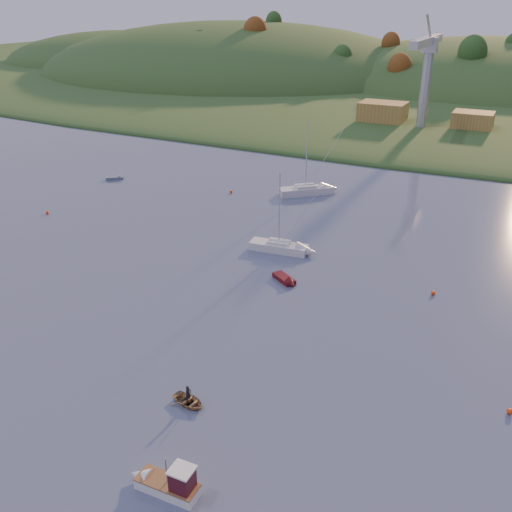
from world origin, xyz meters
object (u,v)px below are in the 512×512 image
at_px(sailboat_near, 305,190).
at_px(canoe, 189,401).
at_px(fishing_boat, 163,482).
at_px(red_tender, 287,281).
at_px(grey_dinghy, 118,178).
at_px(sailboat_far, 279,246).

height_order(sailboat_near, canoe, sailboat_near).
height_order(fishing_boat, canoe, fishing_boat).
bearing_deg(sailboat_near, red_tender, -112.42).
bearing_deg(grey_dinghy, canoe, -79.16).
relative_size(fishing_boat, red_tender, 1.33).
xyz_separation_m(fishing_boat, canoe, (-3.26, 8.34, -0.42)).
height_order(sailboat_near, sailboat_far, sailboat_near).
bearing_deg(sailboat_near, canoe, -118.58).
relative_size(fishing_boat, grey_dinghy, 1.53).
bearing_deg(red_tender, sailboat_near, 141.91).
bearing_deg(fishing_boat, sailboat_near, -77.85).
relative_size(sailboat_far, canoe, 3.45).
relative_size(sailboat_far, red_tender, 2.71).
distance_m(fishing_boat, sailboat_near, 65.45).
xyz_separation_m(sailboat_near, canoe, (11.69, -55.37, -0.47)).
distance_m(fishing_boat, sailboat_far, 41.18).
distance_m(fishing_boat, grey_dinghy, 75.02).
bearing_deg(sailboat_far, sailboat_near, 97.52).
bearing_deg(sailboat_far, canoe, -84.97).
distance_m(sailboat_far, canoe, 32.35).
xyz_separation_m(fishing_boat, red_tender, (-4.61, 32.04, -0.46)).
height_order(sailboat_far, red_tender, sailboat_far).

